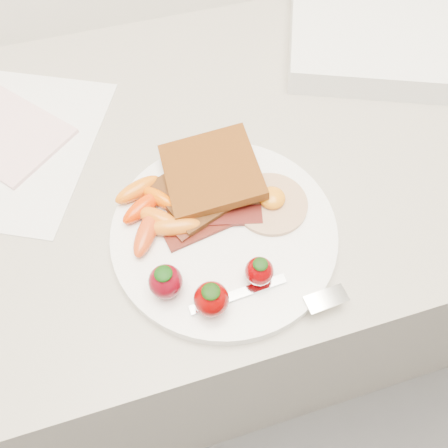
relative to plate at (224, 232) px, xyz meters
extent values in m
cube|color=gray|center=(0.00, 0.14, -0.46)|extent=(2.00, 0.60, 0.90)
cylinder|color=white|center=(0.00, 0.00, 0.00)|extent=(0.27, 0.27, 0.02)
cube|color=#3F250E|center=(-0.02, 0.05, 0.02)|extent=(0.12, 0.12, 0.01)
cube|color=#3F1D06|center=(0.00, 0.07, 0.03)|extent=(0.12, 0.12, 0.03)
cylinder|color=beige|center=(0.06, 0.02, 0.01)|extent=(0.10, 0.10, 0.01)
ellipsoid|color=orange|center=(0.07, 0.02, 0.02)|extent=(0.04, 0.04, 0.02)
cube|color=black|center=(-0.02, 0.01, 0.01)|extent=(0.11, 0.04, 0.00)
cube|color=#450608|center=(0.00, 0.02, 0.01)|extent=(0.11, 0.05, 0.00)
cube|color=#480F0B|center=(-0.01, 0.03, 0.02)|extent=(0.11, 0.07, 0.00)
ellipsoid|color=#DC3400|center=(-0.09, 0.05, 0.02)|extent=(0.06, 0.05, 0.02)
ellipsoid|color=orange|center=(-0.07, 0.03, 0.02)|extent=(0.06, 0.06, 0.02)
ellipsoid|color=#CD4013|center=(-0.09, 0.01, 0.02)|extent=(0.05, 0.07, 0.02)
ellipsoid|color=#E95E00|center=(-0.07, 0.06, 0.02)|extent=(0.05, 0.05, 0.02)
ellipsoid|color=orange|center=(-0.09, 0.08, 0.02)|extent=(0.07, 0.04, 0.02)
ellipsoid|color=orange|center=(-0.06, 0.01, 0.02)|extent=(0.07, 0.03, 0.02)
ellipsoid|color=#630410|center=(-0.08, -0.06, 0.03)|extent=(0.04, 0.04, 0.04)
ellipsoid|color=#0B3307|center=(-0.08, -0.06, 0.05)|extent=(0.02, 0.02, 0.01)
ellipsoid|color=#740101|center=(-0.04, -0.09, 0.03)|extent=(0.04, 0.04, 0.04)
ellipsoid|color=black|center=(-0.04, -0.09, 0.05)|extent=(0.02, 0.02, 0.01)
ellipsoid|color=#700002|center=(0.02, -0.07, 0.03)|extent=(0.03, 0.03, 0.04)
ellipsoid|color=black|center=(0.02, -0.07, 0.04)|extent=(0.02, 0.02, 0.01)
cube|color=silver|center=(-0.01, -0.09, 0.01)|extent=(0.11, 0.02, 0.00)
cube|color=white|center=(0.08, -0.12, 0.01)|extent=(0.05, 0.02, 0.00)
cube|color=white|center=(-0.23, 0.22, -0.01)|extent=(0.31, 0.34, 0.00)
cube|color=beige|center=(-0.25, 0.25, 0.00)|extent=(0.21, 0.21, 0.01)
cube|color=white|center=(0.35, 0.26, 0.01)|extent=(0.37, 0.34, 0.04)
camera|label=1|loc=(-0.07, -0.25, 0.46)|focal=35.00mm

